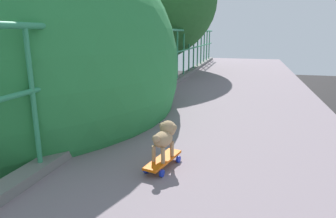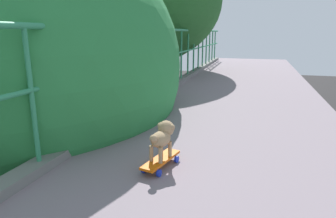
% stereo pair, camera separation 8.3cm
% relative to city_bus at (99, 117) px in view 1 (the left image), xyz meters
% --- Properties ---
extents(city_bus, '(2.71, 11.04, 2.99)m').
position_rel_city_bus_xyz_m(city_bus, '(0.00, 0.00, 0.00)').
color(city_bus, '#B3101C').
rests_on(city_bus, ground).
extents(roadside_tree_mid, '(5.72, 5.72, 9.42)m').
position_rel_city_bus_xyz_m(roadside_tree_mid, '(6.18, -14.30, 5.26)').
color(roadside_tree_mid, brown).
rests_on(roadside_tree_mid, ground).
extents(roadside_tree_far, '(5.79, 5.79, 10.62)m').
position_rel_city_bus_xyz_m(roadside_tree_far, '(6.13, -8.91, 6.78)').
color(roadside_tree_far, '#4F3929').
rests_on(roadside_tree_far, ground).
extents(toy_skateboard, '(0.26, 0.54, 0.09)m').
position_rel_city_bus_xyz_m(toy_skateboard, '(9.35, -15.89, 4.69)').
color(toy_skateboard, '#E75F0B').
rests_on(toy_skateboard, overpass_deck).
extents(small_dog, '(0.21, 0.37, 0.34)m').
position_rel_city_bus_xyz_m(small_dog, '(9.36, -15.86, 4.93)').
color(small_dog, tan).
rests_on(small_dog, toy_skateboard).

